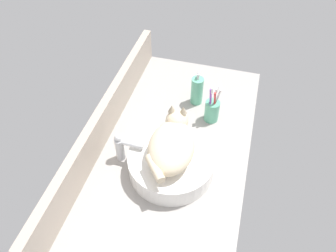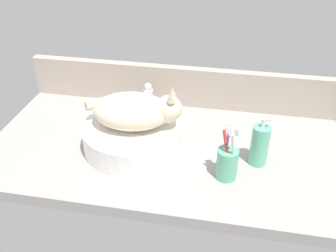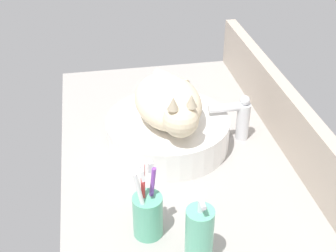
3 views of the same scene
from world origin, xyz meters
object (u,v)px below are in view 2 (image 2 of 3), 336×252
cat (136,110)px  faucet (147,100)px  sink_basin (133,136)px  toothbrush_cup (227,162)px  soap_dispenser (260,145)px

cat → faucet: bearing=92.8°
sink_basin → toothbrush_cup: toothbrush_cup is taller
sink_basin → toothbrush_cup: bearing=-17.6°
cat → toothbrush_cup: (30.48, -10.30, -8.69)cm
cat → soap_dispenser: 40.63cm
toothbrush_cup → sink_basin: bearing=162.4°
cat → toothbrush_cup: size_ratio=1.73×
sink_basin → faucet: size_ratio=2.44×
toothbrush_cup → cat: bearing=161.3°
faucet → cat: bearing=-87.2°
sink_basin → cat: (1.35, 0.20, 9.99)cm
sink_basin → faucet: (0.38, 19.97, 3.07)cm
cat → faucet: 20.98cm
cat → soap_dispenser: size_ratio=1.92×
sink_basin → cat: bearing=8.3°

